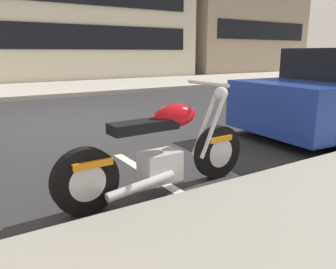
# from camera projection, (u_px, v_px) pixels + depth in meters

# --- Properties ---
(ground_plane) EXTENTS (260.00, 260.00, 0.00)m
(ground_plane) POSITION_uv_depth(u_px,v_px,m) (69.00, 125.00, 6.64)
(ground_plane) COLOR #28282B
(sidewalk_far_curb) EXTENTS (120.00, 5.00, 0.14)m
(sidewalk_far_curb) POSITION_uv_depth(u_px,v_px,m) (253.00, 77.00, 18.24)
(sidewalk_far_curb) COLOR #ADA89E
(sidewalk_far_curb) RESTS_ON ground
(parking_stall_stripe) EXTENTS (0.12, 2.20, 0.01)m
(parking_stall_stripe) POSITION_uv_depth(u_px,v_px,m) (157.00, 179.00, 3.77)
(parking_stall_stripe) COLOR silver
(parking_stall_stripe) RESTS_ON ground
(parked_motorcycle) EXTENTS (2.17, 0.62, 1.10)m
(parked_motorcycle) POSITION_uv_depth(u_px,v_px,m) (162.00, 153.00, 3.33)
(parked_motorcycle) COLOR black
(parked_motorcycle) RESTS_ON ground
(car_opposite_curb) EXTENTS (4.31, 2.02, 1.44)m
(car_opposite_curb) POSITION_uv_depth(u_px,v_px,m) (330.00, 67.00, 16.75)
(car_opposite_curb) COLOR navy
(car_opposite_curb) RESTS_ON ground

